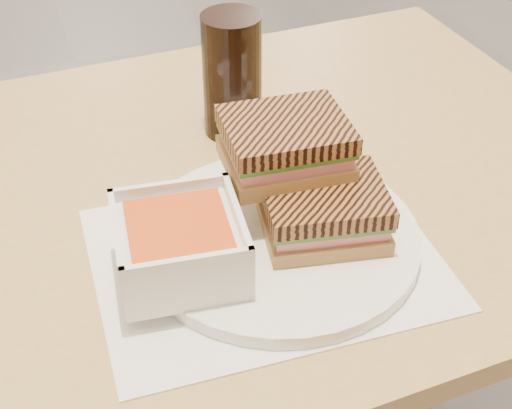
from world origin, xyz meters
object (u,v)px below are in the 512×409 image
object	(u,v)px
main_table	(138,277)
cola_glass	(232,76)
plate	(279,238)
soup_bowl	(180,246)
panini_lower	(324,211)

from	to	relation	value
main_table	cola_glass	distance (m)	0.27
plate	soup_bowl	world-z (taller)	soup_bowl
main_table	plate	xyz separation A→B (m)	(0.14, -0.12, 0.12)
main_table	soup_bowl	bearing A→B (deg)	-79.21
plate	main_table	bearing A→B (deg)	138.58
soup_bowl	plate	bearing A→B (deg)	9.99
panini_lower	main_table	bearing A→B (deg)	143.58
cola_glass	panini_lower	bearing A→B (deg)	-85.22
panini_lower	cola_glass	distance (m)	0.25
main_table	panini_lower	world-z (taller)	panini_lower
plate	cola_glass	bearing A→B (deg)	84.32
main_table	panini_lower	distance (m)	0.28
main_table	cola_glass	bearing A→B (deg)	34.79
main_table	cola_glass	size ratio (longest dim) A/B	7.82
main_table	soup_bowl	xyz separation A→B (m)	(0.03, -0.14, 0.16)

